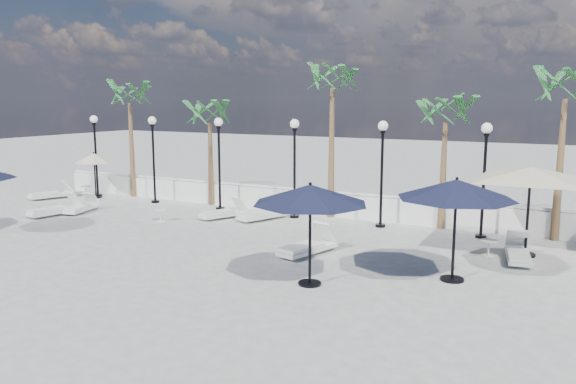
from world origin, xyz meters
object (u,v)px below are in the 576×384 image
at_px(lounger_2, 55,209).
at_px(parasol_cream_small, 94,159).
at_px(lounger_0, 81,207).
at_px(lounger_1, 51,194).
at_px(lounger_3, 263,213).
at_px(parasol_navy_mid, 456,190).
at_px(lounger_5, 308,246).
at_px(parasol_cream_sq_a, 531,167).
at_px(parasol_navy_right, 310,195).
at_px(lounger_6, 518,253).
at_px(lounger_4, 223,212).

distance_m(lounger_2, parasol_cream_small, 4.37).
relative_size(lounger_0, lounger_1, 0.90).
relative_size(lounger_0, parasol_cream_small, 0.85).
xyz_separation_m(lounger_0, lounger_2, (-0.46, -0.90, 0.04)).
bearing_deg(lounger_3, parasol_navy_mid, -4.45).
relative_size(lounger_5, parasol_cream_sq_a, 0.38).
bearing_deg(lounger_5, lounger_2, -166.88).
height_order(lounger_3, parasol_cream_sq_a, parasol_cream_sq_a).
distance_m(lounger_2, parasol_navy_right, 13.12).
distance_m(lounger_5, parasol_cream_sq_a, 6.88).
bearing_deg(parasol_cream_sq_a, lounger_6, -100.66).
relative_size(lounger_0, lounger_2, 0.83).
height_order(parasol_navy_mid, parasol_navy_right, parasol_navy_mid).
xyz_separation_m(parasol_navy_right, parasol_cream_sq_a, (4.56, 5.33, 0.36)).
xyz_separation_m(parasol_cream_sq_a, parasol_cream_small, (-18.84, 1.37, -0.80)).
bearing_deg(lounger_0, parasol_cream_small, 113.88).
xyz_separation_m(lounger_4, parasol_cream_sq_a, (10.93, -0.27, 2.41)).
distance_m(lounger_6, parasol_navy_mid, 3.63).
distance_m(lounger_3, lounger_4, 1.58).
distance_m(lounger_0, lounger_4, 6.04).
bearing_deg(parasol_cream_sq_a, lounger_5, -153.71).
bearing_deg(lounger_0, parasol_navy_right, -30.69).
height_order(lounger_2, parasol_navy_right, parasol_navy_right).
height_order(lounger_1, parasol_navy_right, parasol_navy_right).
bearing_deg(parasol_cream_sq_a, parasol_cream_small, 175.84).
bearing_deg(lounger_6, lounger_0, 172.60).
bearing_deg(parasol_cream_small, lounger_5, -17.95).
bearing_deg(lounger_5, lounger_0, -171.65).
distance_m(lounger_3, parasol_cream_small, 9.58).
distance_m(lounger_0, parasol_cream_small, 3.89).
xyz_separation_m(lounger_4, parasol_navy_right, (6.37, -5.60, 2.05)).
height_order(lounger_2, parasol_cream_small, parasol_cream_small).
bearing_deg(lounger_3, lounger_1, -154.54).
xyz_separation_m(lounger_4, lounger_5, (5.15, -3.13, 0.03)).
bearing_deg(lounger_1, parasol_cream_sq_a, 22.59).
xyz_separation_m(lounger_5, parasol_navy_mid, (4.33, -0.49, 2.10)).
xyz_separation_m(lounger_3, parasol_navy_mid, (7.96, -4.07, 2.10)).
bearing_deg(lounger_1, lounger_2, -14.57).
relative_size(lounger_1, lounger_2, 0.93).
bearing_deg(lounger_4, lounger_3, 41.40).
height_order(lounger_1, lounger_2, lounger_2).
relative_size(parasol_navy_mid, parasol_cream_sq_a, 0.52).
height_order(lounger_0, parasol_cream_small, parasol_cream_small).
bearing_deg(lounger_3, lounger_2, -135.73).
bearing_deg(parasol_cream_sq_a, lounger_3, 175.60).
distance_m(lounger_0, lounger_2, 1.01).
height_order(lounger_1, parasol_cream_small, parasol_cream_small).
bearing_deg(parasol_navy_mid, lounger_4, 159.08).
distance_m(lounger_0, lounger_5, 11.02).
height_order(parasol_navy_mid, parasol_cream_small, parasol_navy_mid).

